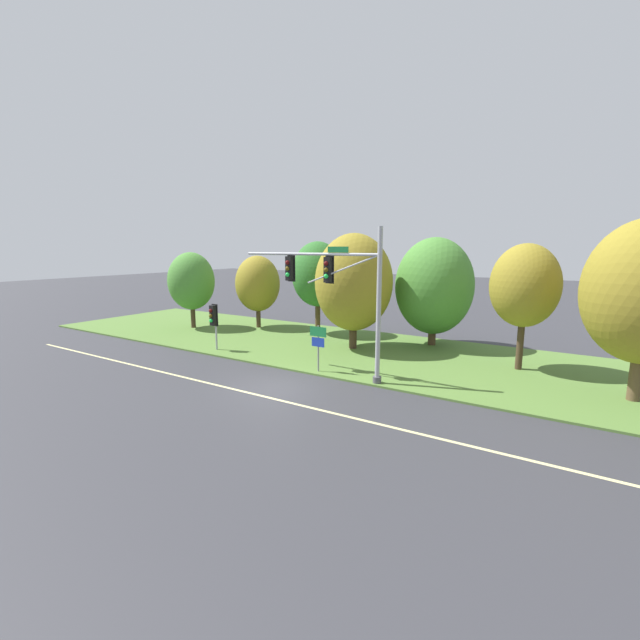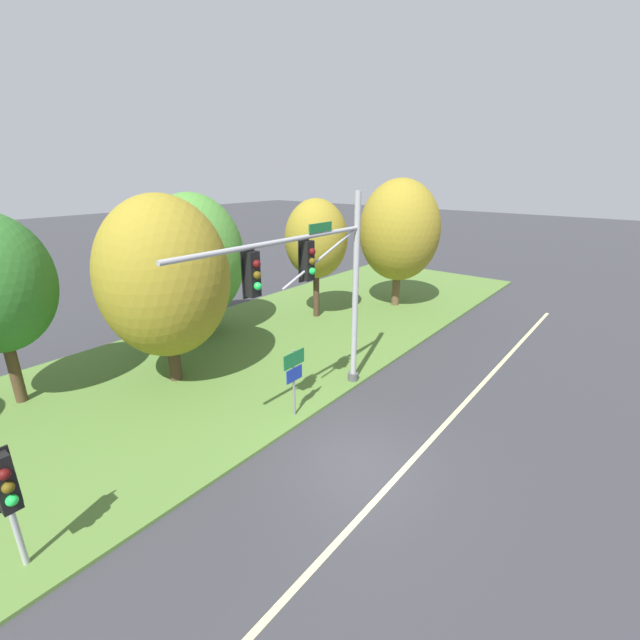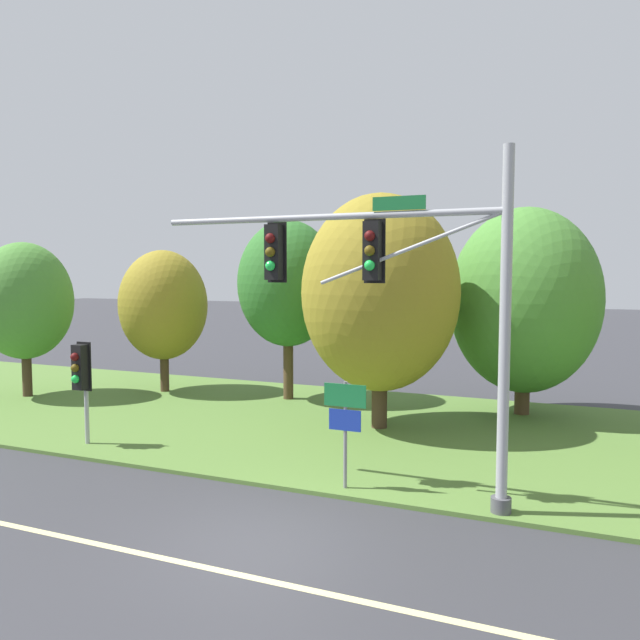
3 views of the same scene
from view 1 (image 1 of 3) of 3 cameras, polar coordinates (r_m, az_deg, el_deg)
The scene contains 12 objects.
ground_plane at distance 19.87m, azimuth -6.28°, elevation -8.87°, with size 160.00×160.00×0.00m, color #333338.
lane_stripe at distance 19.01m, azimuth -8.58°, elevation -9.79°, with size 36.00×0.16×0.01m, color beige.
grass_verge at distance 26.53m, azimuth 4.98°, elevation -3.99°, with size 48.00×11.50×0.10m, color #517533.
traffic_signal_mast at distance 20.28m, azimuth 2.40°, elevation 4.65°, with size 7.85×0.49×7.11m.
pedestrian_signal_near_kerb at distance 26.58m, azimuth -14.02°, elevation 0.30°, with size 0.46×0.55×2.82m.
route_sign_post at distance 21.41m, azimuth -0.25°, elevation -2.80°, with size 0.96×0.08×2.35m.
tree_nearest_road at distance 34.46m, azimuth -16.78°, elevation 4.97°, with size 3.52×3.52×5.83m.
tree_left_of_mast at distance 33.48m, azimuth -8.32°, elevation 4.80°, with size 3.44×3.44×5.57m.
tree_behind_signpost at distance 30.78m, azimuth -0.31°, elevation 6.10°, with size 3.72×3.72×6.62m.
tree_mid_verge at distance 26.13m, azimuth 4.51°, elevation 4.99°, with size 4.73×4.73×7.05m.
tree_tall_centre at distance 27.99m, azimuth 14.97°, elevation 4.37°, with size 4.87×4.87×6.83m.
tree_right_far at distance 23.73m, azimuth 25.64°, elevation 4.12°, with size 3.35×3.35×6.41m.
Camera 1 is at (11.89, -14.62, 6.31)m, focal length 24.00 mm.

